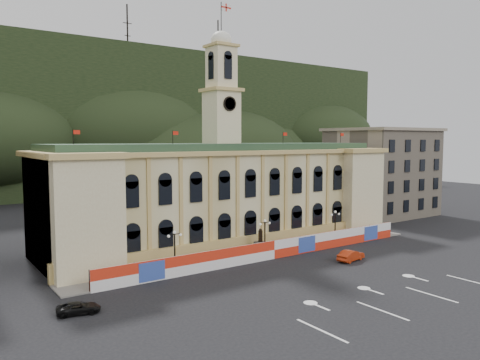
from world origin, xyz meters
TOP-DOWN VIEW (x-y plane):
  - ground at (0.00, 0.00)m, footprint 260.00×260.00m
  - lane_markings at (0.00, -5.00)m, footprint 26.00×10.00m
  - hill_ridge at (0.03, 121.99)m, footprint 230.00×80.00m
  - city_hall at (0.00, 27.63)m, footprint 56.20×17.60m
  - side_building_right at (43.00, 30.93)m, footprint 21.00×17.00m
  - hoarding_fence at (0.06, 15.07)m, footprint 50.00×0.44m
  - pavement at (0.00, 17.75)m, footprint 56.00×5.50m
  - statue at (0.00, 18.00)m, footprint 1.40×1.40m
  - lamp_left at (-14.00, 17.00)m, footprint 1.96×0.44m
  - lamp_center at (0.00, 17.00)m, footprint 1.96×0.44m
  - lamp_right at (14.00, 17.00)m, footprint 1.96×0.44m
  - red_sedan at (7.72, 8.19)m, footprint 3.01×4.99m
  - black_suv at (-27.72, 9.80)m, footprint 3.77×4.88m

SIDE VIEW (x-z plane):
  - ground at x=0.00m, z-range 0.00..0.00m
  - lane_markings at x=0.00m, z-range -0.01..0.01m
  - pavement at x=0.00m, z-range 0.00..0.16m
  - black_suv at x=-27.72m, z-range 0.00..1.11m
  - red_sedan at x=7.72m, z-range 0.00..1.48m
  - statue at x=0.00m, z-range -0.67..3.05m
  - hoarding_fence at x=0.06m, z-range 0.00..2.50m
  - lamp_left at x=-14.00m, z-range 0.50..5.65m
  - lamp_center at x=0.00m, z-range 0.50..5.65m
  - lamp_right at x=14.00m, z-range 0.50..5.65m
  - city_hall at x=0.00m, z-range -10.70..26.40m
  - side_building_right at x=43.00m, z-range 0.03..18.63m
  - hill_ridge at x=0.03m, z-range -12.52..51.48m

